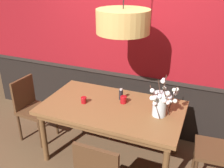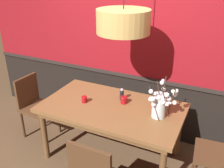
# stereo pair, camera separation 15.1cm
# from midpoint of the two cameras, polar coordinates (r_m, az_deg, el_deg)

# --- Properties ---
(ground_plane) EXTENTS (24.00, 24.00, 0.00)m
(ground_plane) POSITION_cam_midpoint_polar(r_m,az_deg,el_deg) (3.54, -1.27, -15.85)
(ground_plane) COLOR brown
(back_wall) EXTENTS (5.04, 0.14, 2.88)m
(back_wall) POSITION_cam_midpoint_polar(r_m,az_deg,el_deg) (3.51, 3.60, 10.33)
(back_wall) COLOR black
(back_wall) RESTS_ON ground
(dining_table) EXTENTS (1.72, 0.97, 0.77)m
(dining_table) POSITION_cam_midpoint_polar(r_m,az_deg,el_deg) (3.14, -1.39, -6.38)
(dining_table) COLOR brown
(dining_table) RESTS_ON ground
(chair_head_east_end) EXTENTS (0.46, 0.46, 0.97)m
(chair_head_east_end) POSITION_cam_midpoint_polar(r_m,az_deg,el_deg) (3.05, 22.58, -12.85)
(chair_head_east_end) COLOR #4C301C
(chair_head_east_end) RESTS_ON ground
(chair_far_side_right) EXTENTS (0.43, 0.45, 0.87)m
(chair_far_side_right) POSITION_cam_midpoint_polar(r_m,az_deg,el_deg) (3.91, 7.60, -3.06)
(chair_far_side_right) COLOR #4C301C
(chair_far_side_right) RESTS_ON ground
(chair_head_west_end) EXTENTS (0.47, 0.44, 0.91)m
(chair_head_west_end) POSITION_cam_midpoint_polar(r_m,az_deg,el_deg) (3.81, -18.77, -4.71)
(chair_head_west_end) COLOR #4C301C
(chair_head_west_end) RESTS_ON ground
(vase_with_blossoms) EXTENTS (0.30, 0.30, 0.47)m
(vase_with_blossoms) POSITION_cam_midpoint_polar(r_m,az_deg,el_deg) (2.86, 9.47, -4.30)
(vase_with_blossoms) COLOR silver
(vase_with_blossoms) RESTS_ON dining_table
(candle_holder_nearer_center) EXTENTS (0.08, 0.08, 0.09)m
(candle_holder_nearer_center) POSITION_cam_midpoint_polar(r_m,az_deg,el_deg) (3.14, 1.23, -3.58)
(candle_holder_nearer_center) COLOR #9E0F14
(candle_holder_nearer_center) RESTS_ON dining_table
(candle_holder_nearer_edge) EXTENTS (0.07, 0.07, 0.08)m
(candle_holder_nearer_edge) POSITION_cam_midpoint_polar(r_m,az_deg,el_deg) (3.17, -7.75, -3.64)
(candle_holder_nearer_edge) COLOR #9E0F14
(candle_holder_nearer_edge) RESTS_ON dining_table
(condiment_bottle) EXTENTS (0.05, 0.05, 0.15)m
(condiment_bottle) POSITION_cam_midpoint_polar(r_m,az_deg,el_deg) (3.21, 0.70, -2.38)
(condiment_bottle) COLOR black
(condiment_bottle) RESTS_ON dining_table
(pendant_lamp) EXTENTS (0.59, 0.59, 1.23)m
(pendant_lamp) POSITION_cam_midpoint_polar(r_m,az_deg,el_deg) (2.79, 0.91, 13.99)
(pendant_lamp) COLOR tan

